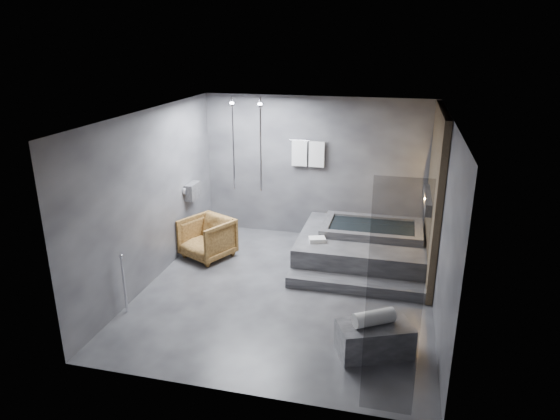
# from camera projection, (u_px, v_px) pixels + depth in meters

# --- Properties ---
(room) EXTENTS (5.00, 5.04, 2.82)m
(room) POSITION_uv_depth(u_px,v_px,m) (316.00, 185.00, 7.55)
(room) COLOR #2A2A2C
(room) RESTS_ON ground
(tub_deck) EXTENTS (2.20, 2.00, 0.50)m
(tub_deck) POSITION_uv_depth(u_px,v_px,m) (362.00, 248.00, 9.00)
(tub_deck) COLOR #2F2E31
(tub_deck) RESTS_ON ground
(tub_step) EXTENTS (2.20, 0.36, 0.18)m
(tub_step) POSITION_uv_depth(u_px,v_px,m) (355.00, 285.00, 7.97)
(tub_step) COLOR #2F2E31
(tub_step) RESTS_ON ground
(concrete_bench) EXTENTS (1.05, 0.83, 0.41)m
(concrete_bench) POSITION_uv_depth(u_px,v_px,m) (374.00, 339.00, 6.35)
(concrete_bench) COLOR #343437
(concrete_bench) RESTS_ON ground
(driftwood_chair) EXTENTS (1.08, 1.09, 0.75)m
(driftwood_chair) POSITION_uv_depth(u_px,v_px,m) (207.00, 238.00, 9.10)
(driftwood_chair) COLOR #4A2E12
(driftwood_chair) RESTS_ON ground
(rolled_towel) EXTENTS (0.56, 0.45, 0.19)m
(rolled_towel) POSITION_uv_depth(u_px,v_px,m) (374.00, 318.00, 6.26)
(rolled_towel) COLOR white
(rolled_towel) RESTS_ON concrete_bench
(deck_towel) EXTENTS (0.33, 0.28, 0.07)m
(deck_towel) POSITION_uv_depth(u_px,v_px,m) (317.00, 240.00, 8.61)
(deck_towel) COLOR white
(deck_towel) RESTS_ON tub_deck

